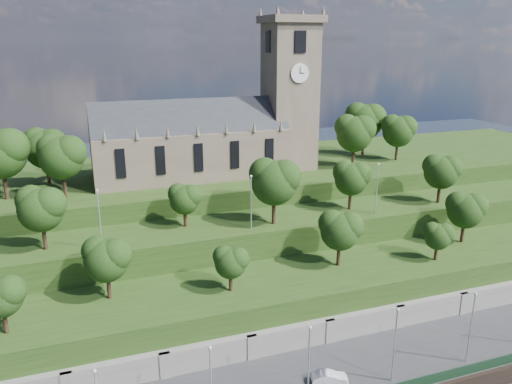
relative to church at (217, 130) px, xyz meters
name	(u,v)px	position (x,y,z in m)	size (l,w,h in m)	color
promenade	(310,384)	(-0.79, -39.98, -21.52)	(160.00, 12.00, 2.00)	#2D2D30
retaining_wall	(289,343)	(-0.79, -34.01, -20.02)	(160.00, 2.10, 5.00)	slate
embankment_lower	(271,307)	(-0.79, -27.98, -18.52)	(160.00, 12.00, 8.00)	#203812
embankment_upper	(245,260)	(-0.79, -16.98, -16.52)	(160.00, 10.00, 12.00)	#203812
hilltop	(210,207)	(-0.79, 4.02, -15.02)	(160.00, 32.00, 15.00)	#203812
church	(217,130)	(0.00, 0.00, 0.00)	(38.60, 12.35, 27.60)	brown
trees_lower	(286,240)	(1.43, -27.40, -9.58)	(67.53, 8.89, 7.86)	black
trees_upper	(273,184)	(3.14, -18.15, -4.82)	(65.16, 8.32, 9.60)	black
trees_hilltop	(219,137)	(-0.18, -1.54, -0.81)	(75.23, 16.70, 10.70)	black
lamp_posts_promenade	(309,359)	(-2.79, -43.48, -15.48)	(60.36, 0.36, 8.84)	#B2B2B7
lamp_posts_upper	(251,198)	(-0.79, -19.98, -6.01)	(40.36, 0.36, 7.82)	#B2B2B7
car_middle	(330,377)	(0.70, -41.56, -19.87)	(1.37, 3.93, 1.29)	silver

